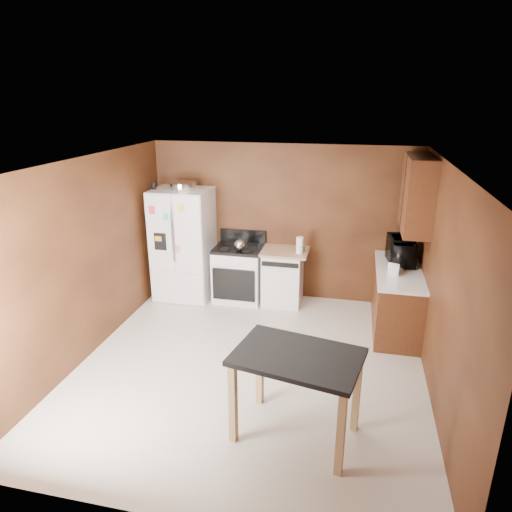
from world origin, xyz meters
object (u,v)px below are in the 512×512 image
(kettle, at_px, (240,245))
(gas_range, at_px, (239,272))
(paper_towel, at_px, (300,245))
(microwave, at_px, (401,252))
(refrigerator, at_px, (184,244))
(green_canister, at_px, (302,248))
(dishwasher, at_px, (283,276))
(island, at_px, (297,368))
(toaster, at_px, (396,267))
(pen_cup, at_px, (154,186))
(roasting_pan, at_px, (183,186))

(kettle, height_order, gas_range, gas_range)
(paper_towel, height_order, microwave, microwave)
(refrigerator, relative_size, gas_range, 1.64)
(green_canister, bearing_deg, kettle, -167.06)
(dishwasher, height_order, island, island)
(microwave, xyz_separation_m, island, (-1.11, -2.80, -0.30))
(kettle, distance_m, island, 3.11)
(toaster, relative_size, island, 0.19)
(microwave, bearing_deg, paper_towel, 77.81)
(kettle, distance_m, paper_towel, 0.93)
(pen_cup, bearing_deg, island, -46.96)
(kettle, xyz_separation_m, toaster, (2.31, -0.46, 0.00))
(pen_cup, xyz_separation_m, refrigerator, (0.41, 0.07, -0.95))
(paper_towel, bearing_deg, island, -82.93)
(pen_cup, distance_m, dishwasher, 2.48)
(green_canister, distance_m, dishwasher, 0.57)
(pen_cup, xyz_separation_m, island, (2.67, -2.86, -1.09))
(paper_towel, distance_m, refrigerator, 1.90)
(green_canister, height_order, island, green_canister)
(microwave, relative_size, refrigerator, 0.33)
(roasting_pan, bearing_deg, refrigerator, -115.77)
(kettle, xyz_separation_m, island, (1.29, -2.82, -0.22))
(green_canister, bearing_deg, dishwasher, -174.59)
(paper_towel, distance_m, microwave, 1.48)
(roasting_pan, relative_size, pen_cup, 3.92)
(toaster, distance_m, island, 2.59)
(paper_towel, distance_m, dishwasher, 0.63)
(gas_range, bearing_deg, pen_cup, -174.26)
(roasting_pan, xyz_separation_m, pen_cup, (-0.43, -0.12, 0.00))
(green_canister, relative_size, island, 0.08)
(paper_towel, bearing_deg, gas_range, 176.71)
(gas_range, bearing_deg, kettle, -69.97)
(roasting_pan, relative_size, gas_range, 0.38)
(green_canister, relative_size, dishwasher, 0.11)
(kettle, xyz_separation_m, gas_range, (-0.06, 0.17, -0.53))
(microwave, distance_m, refrigerator, 3.38)
(dishwasher, bearing_deg, island, -78.25)
(gas_range, height_order, island, gas_range)
(roasting_pan, bearing_deg, green_canister, 1.86)
(gas_range, xyz_separation_m, dishwasher, (0.72, 0.02, -0.01))
(pen_cup, bearing_deg, kettle, -1.38)
(gas_range, bearing_deg, refrigerator, -176.19)
(microwave, xyz_separation_m, gas_range, (-2.46, 0.18, -0.60))
(microwave, distance_m, dishwasher, 1.86)
(gas_range, bearing_deg, toaster, -14.67)
(toaster, xyz_separation_m, island, (-1.03, -2.37, -0.23))
(toaster, height_order, island, toaster)
(refrigerator, bearing_deg, microwave, -2.11)
(microwave, xyz_separation_m, dishwasher, (-1.74, 0.21, -0.61))
(refrigerator, bearing_deg, dishwasher, 2.99)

